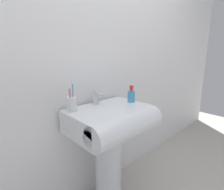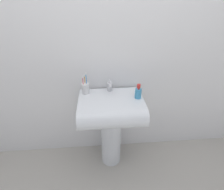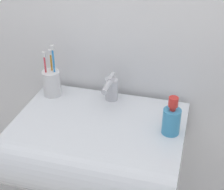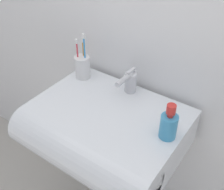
{
  "view_description": "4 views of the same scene",
  "coord_description": "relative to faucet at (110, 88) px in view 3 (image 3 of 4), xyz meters",
  "views": [
    {
      "loc": [
        -0.83,
        -0.93,
        1.25
      ],
      "look_at": [
        0.03,
        -0.01,
        0.94
      ],
      "focal_mm": 28.0,
      "sensor_mm": 36.0,
      "label": 1
    },
    {
      "loc": [
        -0.1,
        -1.37,
        1.71
      ],
      "look_at": [
        0.01,
        -0.01,
        0.88
      ],
      "focal_mm": 28.0,
      "sensor_mm": 36.0,
      "label": 2
    },
    {
      "loc": [
        0.31,
        -0.96,
        1.55
      ],
      "look_at": [
        0.04,
        0.03,
        0.93
      ],
      "focal_mm": 55.0,
      "sensor_mm": 36.0,
      "label": 3
    },
    {
      "loc": [
        0.5,
        -0.7,
        1.55
      ],
      "look_at": [
        0.03,
        -0.02,
        0.94
      ],
      "focal_mm": 45.0,
      "sensor_mm": 36.0,
      "label": 4
    }
  ],
  "objects": [
    {
      "name": "sink_basin",
      "position": [
        0.0,
        -0.2,
        -0.14
      ],
      "size": [
        0.6,
        0.48,
        0.17
      ],
      "color": "white",
      "rests_on": "sink_pedestal"
    },
    {
      "name": "wall_back",
      "position": [
        0.0,
        0.1,
        0.3
      ],
      "size": [
        5.0,
        0.05,
        2.4
      ],
      "primitive_type": "cube",
      "color": "white",
      "rests_on": "ground"
    },
    {
      "name": "soap_bottle",
      "position": [
        0.25,
        -0.15,
        0.0
      ],
      "size": [
        0.06,
        0.06,
        0.14
      ],
      "color": "#3F99CC",
      "rests_on": "sink_basin"
    },
    {
      "name": "toothbrush_cup",
      "position": [
        -0.24,
        -0.02,
        0.0
      ],
      "size": [
        0.07,
        0.07,
        0.21
      ],
      "color": "white",
      "rests_on": "sink_basin"
    },
    {
      "name": "faucet",
      "position": [
        0.0,
        0.0,
        0.0
      ],
      "size": [
        0.05,
        0.13,
        0.1
      ],
      "color": "silver",
      "rests_on": "sink_basin"
    }
  ]
}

